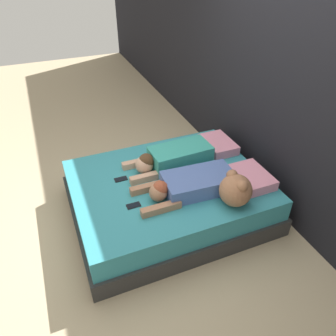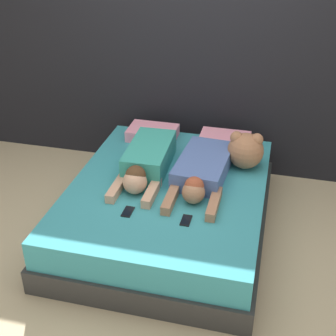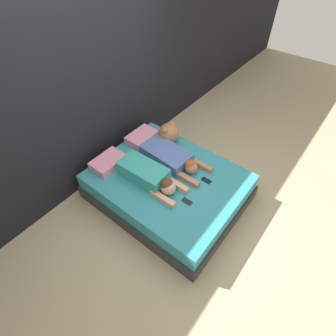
# 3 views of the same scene
# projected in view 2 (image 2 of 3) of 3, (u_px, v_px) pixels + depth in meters

# --- Properties ---
(ground_plane) EXTENTS (12.00, 12.00, 0.00)m
(ground_plane) POSITION_uv_depth(u_px,v_px,m) (168.00, 227.00, 3.96)
(ground_plane) COLOR tan
(wall_back) EXTENTS (12.00, 0.06, 2.60)m
(wall_back) POSITION_uv_depth(u_px,v_px,m) (198.00, 39.00, 4.27)
(wall_back) COLOR black
(wall_back) RESTS_ON ground_plane
(bed) EXTENTS (1.59, 1.98, 0.43)m
(bed) POSITION_uv_depth(u_px,v_px,m) (168.00, 207.00, 3.85)
(bed) COLOR #2D2D2D
(bed) RESTS_ON ground_plane
(pillow_head_left) EXTENTS (0.46, 0.31, 0.10)m
(pillow_head_left) POSITION_uv_depth(u_px,v_px,m) (153.00, 133.00, 4.44)
(pillow_head_left) COLOR pink
(pillow_head_left) RESTS_ON bed
(pillow_head_right) EXTENTS (0.46, 0.31, 0.10)m
(pillow_head_right) POSITION_uv_depth(u_px,v_px,m) (225.00, 141.00, 4.30)
(pillow_head_right) COLOR pink
(pillow_head_right) RESTS_ON bed
(person_left) EXTENTS (0.35, 0.94, 0.22)m
(person_left) POSITION_uv_depth(u_px,v_px,m) (146.00, 162.00, 3.85)
(person_left) COLOR teal
(person_left) RESTS_ON bed
(person_right) EXTENTS (0.43, 1.01, 0.20)m
(person_right) POSITION_uv_depth(u_px,v_px,m) (201.00, 171.00, 3.76)
(person_right) COLOR #4C66A5
(person_right) RESTS_ON bed
(cell_phone_left) EXTENTS (0.07, 0.13, 0.01)m
(cell_phone_left) POSITION_uv_depth(u_px,v_px,m) (128.00, 212.00, 3.41)
(cell_phone_left) COLOR black
(cell_phone_left) RESTS_ON bed
(cell_phone_right) EXTENTS (0.07, 0.13, 0.01)m
(cell_phone_right) POSITION_uv_depth(u_px,v_px,m) (186.00, 220.00, 3.31)
(cell_phone_right) COLOR black
(cell_phone_right) RESTS_ON bed
(plush_toy) EXTENTS (0.30, 0.30, 0.32)m
(plush_toy) POSITION_uv_depth(u_px,v_px,m) (246.00, 150.00, 3.91)
(plush_toy) COLOR #996647
(plush_toy) RESTS_ON bed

